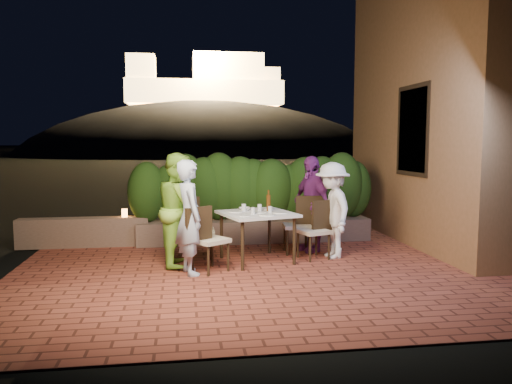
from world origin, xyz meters
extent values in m
plane|color=black|center=(0.00, 0.00, -0.02)|extent=(400.00, 400.00, 0.00)
cube|color=brown|center=(0.00, 0.50, -0.07)|extent=(7.00, 6.00, 0.15)
cube|color=#98673C|center=(3.60, 2.00, 2.50)|extent=(1.60, 5.00, 5.00)
cube|color=black|center=(2.82, 1.50, 2.00)|extent=(0.08, 1.00, 1.40)
cube|color=black|center=(2.81, 1.50, 2.00)|extent=(0.06, 1.15, 1.55)
cube|color=brown|center=(0.20, 2.30, 0.20)|extent=(4.20, 0.55, 0.40)
cube|color=brown|center=(-2.80, 2.30, 0.25)|extent=(2.20, 0.30, 0.50)
ellipsoid|color=black|center=(2.00, 60.00, -4.00)|extent=(52.00, 40.00, 22.00)
cylinder|color=white|center=(-0.22, 0.48, 0.76)|extent=(0.20, 0.20, 0.01)
cylinder|color=white|center=(-0.31, 0.91, 0.76)|extent=(0.25, 0.25, 0.01)
cylinder|color=white|center=(0.35, 0.71, 0.76)|extent=(0.24, 0.24, 0.01)
cylinder|color=white|center=(0.22, 1.12, 0.76)|extent=(0.21, 0.21, 0.01)
cylinder|color=white|center=(0.05, 0.79, 0.76)|extent=(0.20, 0.20, 0.01)
cylinder|color=white|center=(0.11, 0.51, 0.76)|extent=(0.24, 0.24, 0.01)
cylinder|color=silver|center=(-0.08, 0.65, 0.80)|extent=(0.06, 0.06, 0.10)
cylinder|color=silver|center=(-0.17, 0.95, 0.81)|extent=(0.07, 0.07, 0.12)
cylinder|color=silver|center=(0.20, 0.77, 0.80)|extent=(0.06, 0.06, 0.10)
cylinder|color=silver|center=(0.07, 0.94, 0.80)|extent=(0.06, 0.06, 0.11)
imported|color=white|center=(-0.15, 1.07, 0.77)|extent=(0.19, 0.19, 0.04)
imported|color=#AABFDB|center=(-1.01, 0.24, 0.79)|extent=(0.51, 0.65, 1.57)
imported|color=#94D342|center=(-1.14, 0.75, 0.83)|extent=(0.64, 0.81, 1.65)
imported|color=white|center=(1.21, 0.89, 0.75)|extent=(0.64, 1.01, 1.50)
imported|color=#782A7E|center=(1.01, 1.40, 0.79)|extent=(0.68, 1.00, 1.58)
cylinder|color=orange|center=(-2.10, 2.30, 0.57)|extent=(0.10, 0.10, 0.14)
camera|label=1|loc=(-1.10, -6.55, 1.83)|focal=35.00mm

